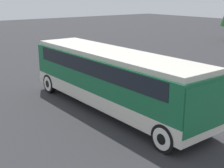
% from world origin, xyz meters
% --- Properties ---
extents(ground_plane, '(120.00, 120.00, 0.00)m').
position_xyz_m(ground_plane, '(0.00, 0.00, 0.00)').
color(ground_plane, '#2D2D30').
extents(tour_bus, '(11.10, 2.68, 2.97)m').
position_xyz_m(tour_bus, '(0.10, -0.00, 1.80)').
color(tour_bus, silver).
rests_on(tour_bus, ground_plane).
extents(parked_car_mid, '(4.31, 1.93, 1.32)m').
position_xyz_m(parked_car_mid, '(0.49, 6.48, 0.66)').
color(parked_car_mid, '#BCBCC1').
rests_on(parked_car_mid, ground_plane).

